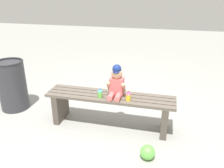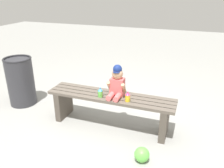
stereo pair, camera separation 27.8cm
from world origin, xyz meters
The scene contains 7 objects.
ground_plane centered at (0.00, 0.00, 0.00)m, with size 16.00×16.00×0.00m, color #999993.
park_bench centered at (0.00, 0.00, 0.30)m, with size 1.64×0.35×0.44m.
child_figure centered at (0.08, 0.02, 0.62)m, with size 0.23×0.27×0.40m.
sippy_cup_left centered at (-0.10, -0.08, 0.50)m, with size 0.06×0.06×0.12m.
sippy_cup_right centered at (0.25, -0.08, 0.50)m, with size 0.06×0.06×0.12m.
toy_ball centered at (0.55, -0.54, 0.08)m, with size 0.16×0.16×0.16m, color #66CC4C.
trash_bin centered at (-1.53, 0.13, 0.38)m, with size 0.41×0.41×0.75m.
Camera 2 is at (0.92, -2.46, 1.70)m, focal length 36.67 mm.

